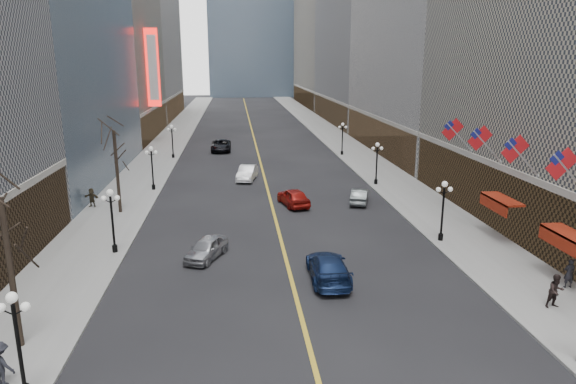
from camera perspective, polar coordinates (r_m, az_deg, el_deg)
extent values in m
cube|color=gray|center=(77.81, 7.00, 4.65)|extent=(6.00, 230.00, 0.15)
cube|color=gray|center=(76.64, -13.93, 4.19)|extent=(6.00, 230.00, 0.15)
cube|color=gold|center=(85.82, -3.69, 5.60)|extent=(0.25, 200.00, 0.02)
cube|color=#4F3C34|center=(41.44, 25.82, -1.79)|extent=(2.80, 41.00, 5.00)
cube|color=#4F3C34|center=(76.62, 10.62, 6.28)|extent=(2.80, 35.00, 5.00)
cube|color=gray|center=(116.13, 11.42, 19.53)|extent=(26.00, 40.00, 48.00)
cube|color=#4F3C34|center=(113.33, 5.19, 9.03)|extent=(2.80, 39.00, 5.00)
cube|color=#4F3C34|center=(155.62, 2.14, 10.54)|extent=(2.80, 45.00, 5.00)
cube|color=#4F3C34|center=(93.59, -15.32, 7.46)|extent=(2.80, 29.00, 5.00)
cube|color=#4F3C34|center=(127.10, -12.91, 9.32)|extent=(2.80, 37.00, 5.00)
cylinder|color=black|center=(39.94, 16.60, -4.80)|extent=(0.36, 0.36, 0.50)
cylinder|color=black|center=(39.42, 16.78, -2.40)|extent=(0.16, 0.16, 4.00)
sphere|color=white|center=(38.84, 17.03, 0.85)|extent=(0.44, 0.44, 0.44)
sphere|color=white|center=(38.76, 16.37, 0.26)|extent=(0.36, 0.36, 0.36)
sphere|color=white|center=(39.11, 17.59, 0.29)|extent=(0.36, 0.36, 0.36)
cylinder|color=black|center=(56.31, 9.74, 1.14)|extent=(0.36, 0.36, 0.50)
cylinder|color=black|center=(55.94, 9.81, 2.88)|extent=(0.16, 0.16, 4.00)
sphere|color=white|center=(55.53, 9.91, 5.21)|extent=(0.44, 0.44, 0.44)
sphere|color=white|center=(55.48, 9.45, 4.80)|extent=(0.36, 0.36, 0.36)
sphere|color=white|center=(55.72, 10.34, 4.80)|extent=(0.36, 0.36, 0.36)
cylinder|color=black|center=(73.44, 6.01, 4.36)|extent=(0.36, 0.36, 0.50)
cylinder|color=black|center=(73.16, 6.05, 5.71)|extent=(0.16, 0.16, 4.00)
sphere|color=white|center=(72.85, 6.10, 7.50)|extent=(0.44, 0.44, 0.44)
sphere|color=white|center=(72.80, 5.74, 7.18)|extent=(0.36, 0.36, 0.36)
sphere|color=white|center=(72.99, 6.44, 7.18)|extent=(0.36, 0.36, 0.36)
cylinder|color=black|center=(23.37, -27.67, -15.44)|extent=(0.16, 0.16, 4.00)
sphere|color=white|center=(22.38, -28.36, -10.28)|extent=(0.44, 0.44, 0.44)
sphere|color=white|center=(22.71, -29.31, -11.15)|extent=(0.36, 0.36, 0.36)
sphere|color=white|center=(22.37, -27.15, -11.27)|extent=(0.36, 0.36, 0.36)
cylinder|color=black|center=(37.99, -18.68, -5.97)|extent=(0.36, 0.36, 0.50)
cylinder|color=black|center=(37.44, -18.90, -3.45)|extent=(0.16, 0.16, 4.00)
sphere|color=white|center=(36.83, -19.18, -0.04)|extent=(0.44, 0.44, 0.44)
sphere|color=white|center=(37.04, -19.81, -0.66)|extent=(0.36, 0.36, 0.36)
sphere|color=white|center=(36.83, -18.45, -0.63)|extent=(0.36, 0.36, 0.36)
cylinder|color=black|center=(54.94, -14.71, 0.54)|extent=(0.36, 0.36, 0.50)
cylinder|color=black|center=(54.56, -14.83, 2.32)|extent=(0.16, 0.16, 4.00)
sphere|color=white|center=(54.14, -14.98, 4.70)|extent=(0.44, 0.44, 0.44)
sphere|color=white|center=(54.28, -15.43, 4.26)|extent=(0.36, 0.36, 0.36)
sphere|color=white|center=(54.14, -14.49, 4.30)|extent=(0.36, 0.36, 0.36)
cylinder|color=black|center=(72.40, -12.64, 3.94)|extent=(0.36, 0.36, 0.50)
cylinder|color=black|center=(72.11, -12.71, 5.31)|extent=(0.16, 0.16, 4.00)
sphere|color=white|center=(71.80, -12.82, 7.12)|extent=(0.44, 0.44, 0.44)
sphere|color=white|center=(71.90, -13.16, 6.79)|extent=(0.36, 0.36, 0.36)
sphere|color=white|center=(71.79, -12.44, 6.82)|extent=(0.36, 0.36, 0.36)
cylinder|color=#B2B2B7|center=(33.43, 28.94, 1.67)|extent=(2.49, 0.12, 2.49)
cube|color=red|center=(32.94, 28.15, 2.76)|extent=(1.94, 0.04, 1.94)
cube|color=navy|center=(32.69, 27.71, 3.36)|extent=(0.88, 0.06, 0.88)
cylinder|color=#B2B2B7|center=(37.55, 24.69, 3.38)|extent=(2.49, 0.12, 2.49)
cube|color=red|center=(37.12, 23.92, 4.37)|extent=(1.94, 0.04, 1.94)
cube|color=navy|center=(36.89, 23.50, 4.91)|extent=(0.88, 0.06, 0.88)
cylinder|color=#B2B2B7|center=(41.86, 21.28, 4.73)|extent=(2.49, 0.12, 2.49)
cube|color=red|center=(41.48, 20.56, 5.63)|extent=(1.94, 0.04, 1.94)
cube|color=navy|center=(41.27, 20.16, 6.12)|extent=(0.88, 0.06, 0.88)
cylinder|color=#B2B2B7|center=(46.31, 18.51, 5.82)|extent=(2.49, 0.12, 2.49)
cube|color=red|center=(45.96, 17.83, 6.63)|extent=(1.94, 0.04, 1.94)
cube|color=navy|center=(45.78, 17.46, 7.07)|extent=(0.88, 0.06, 0.88)
cube|color=maroon|center=(34.58, 28.91, -4.15)|extent=(1.40, 4.00, 0.15)
cube|color=maroon|center=(34.33, 27.93, -4.86)|extent=(0.10, 4.00, 0.90)
cube|color=maroon|center=(41.08, 22.69, -0.72)|extent=(1.40, 4.00, 0.15)
cube|color=maroon|center=(40.87, 21.84, -1.29)|extent=(0.10, 4.00, 0.90)
cube|color=red|center=(85.70, -14.80, 13.20)|extent=(2.00, 0.50, 12.00)
cube|color=white|center=(85.69, -14.77, 13.21)|extent=(1.40, 0.55, 10.00)
cylinder|color=#2D231C|center=(26.67, -28.40, -8.03)|extent=(0.28, 0.28, 7.20)
cylinder|color=#2D231C|center=(46.87, -18.45, 2.12)|extent=(0.28, 0.28, 7.20)
imported|color=#9FA0A6|center=(35.56, -9.05, -6.19)|extent=(3.31, 4.61, 1.46)
imported|color=white|center=(58.08, -4.56, 2.13)|extent=(2.68, 5.18, 1.63)
imported|color=black|center=(77.19, -7.45, 5.15)|extent=(2.90, 6.20, 1.72)
imported|color=navy|center=(31.90, 4.50, -8.34)|extent=(2.45, 5.74, 1.65)
imported|color=maroon|center=(47.65, 0.60, -0.55)|extent=(3.04, 5.17, 1.65)
imported|color=#484E4F|center=(48.95, 7.96, -0.44)|extent=(2.72, 4.52, 1.41)
imported|color=black|center=(34.60, 28.77, -7.92)|extent=(0.66, 0.49, 1.78)
imported|color=black|center=(31.59, 27.63, -9.73)|extent=(0.96, 0.58, 1.90)
imported|color=black|center=(25.04, -29.28, -16.31)|extent=(1.34, 1.00, 1.92)
imported|color=#2E2719|center=(50.02, -20.98, -0.58)|extent=(1.67, 1.00, 1.73)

